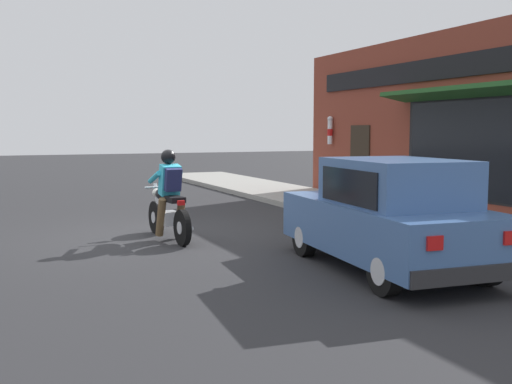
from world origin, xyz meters
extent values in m
plane|color=#2B2B2D|center=(0.00, 0.00, 0.00)|extent=(80.00, 80.00, 0.00)
cube|color=#9E9B93|center=(5.34, 3.00, 0.07)|extent=(2.60, 22.00, 0.14)
cube|color=brown|center=(6.89, -0.07, 2.10)|extent=(0.50, 11.76, 4.20)
cube|color=black|center=(6.62, -1.54, 1.55)|extent=(0.04, 4.94, 2.10)
cube|color=black|center=(6.64, -1.54, 1.55)|extent=(0.02, 5.17, 2.20)
cube|color=#2D2319|center=(6.62, 3.17, 1.05)|extent=(0.04, 0.90, 2.10)
cube|color=#235623|center=(6.29, -1.54, 2.75)|extent=(0.81, 5.64, 0.24)
cube|color=black|center=(6.61, -0.07, 3.35)|extent=(0.06, 10.00, 0.50)
cylinder|color=white|center=(6.54, 4.64, 1.90)|extent=(0.14, 0.14, 0.70)
cylinder|color=red|center=(6.54, 4.64, 1.90)|extent=(0.15, 0.15, 0.20)
sphere|color=silver|center=(6.54, 4.64, 2.30)|extent=(0.16, 0.16, 0.16)
cylinder|color=black|center=(0.11, 0.30, 0.31)|extent=(0.14, 0.63, 0.62)
cylinder|color=silver|center=(0.11, 0.30, 0.31)|extent=(0.13, 0.22, 0.22)
cylinder|color=black|center=(0.21, -1.09, 0.31)|extent=(0.14, 0.63, 0.62)
cylinder|color=silver|center=(0.21, -1.09, 0.31)|extent=(0.13, 0.22, 0.22)
cube|color=silver|center=(0.16, -0.44, 0.39)|extent=(0.31, 0.42, 0.24)
ellipsoid|color=black|center=(0.15, -0.19, 0.80)|extent=(0.33, 0.54, 0.24)
cube|color=black|center=(0.18, -0.67, 0.76)|extent=(0.30, 0.58, 0.10)
cylinder|color=silver|center=(0.12, 0.20, 0.62)|extent=(0.09, 0.33, 0.68)
cylinder|color=silver|center=(0.13, 0.08, 0.91)|extent=(0.56, 0.08, 0.04)
sphere|color=silver|center=(0.12, 0.25, 0.79)|extent=(0.16, 0.16, 0.16)
cylinder|color=silver|center=(0.35, -0.83, 0.29)|extent=(0.12, 0.55, 0.08)
cube|color=red|center=(0.20, -1.04, 0.73)|extent=(0.12, 0.07, 0.08)
cylinder|color=brown|center=(-0.01, -0.53, 0.43)|extent=(0.16, 0.36, 0.71)
cylinder|color=brown|center=(0.35, -0.50, 0.43)|extent=(0.16, 0.36, 0.71)
cube|color=#33B2D1|center=(0.17, -0.49, 1.08)|extent=(0.36, 0.35, 0.57)
cylinder|color=#33B2D1|center=(-0.05, -0.27, 1.12)|extent=(0.12, 0.52, 0.26)
cylinder|color=#33B2D1|center=(0.35, -0.24, 1.12)|extent=(0.12, 0.52, 0.26)
sphere|color=black|center=(0.16, -0.43, 1.49)|extent=(0.26, 0.26, 0.26)
cube|color=navy|center=(0.18, -0.65, 1.10)|extent=(0.30, 0.26, 0.42)
cylinder|color=black|center=(1.70, -2.67, 0.30)|extent=(0.24, 0.61, 0.60)
cylinder|color=silver|center=(1.70, -2.67, 0.30)|extent=(0.23, 0.35, 0.33)
cylinder|color=black|center=(3.14, -2.80, 0.30)|extent=(0.24, 0.61, 0.60)
cylinder|color=silver|center=(3.14, -2.80, 0.30)|extent=(0.23, 0.35, 0.33)
cylinder|color=black|center=(1.48, -5.06, 0.30)|extent=(0.24, 0.61, 0.60)
cylinder|color=silver|center=(1.48, -5.06, 0.30)|extent=(0.23, 0.35, 0.33)
cylinder|color=black|center=(2.91, -5.19, 0.30)|extent=(0.24, 0.61, 0.60)
cylinder|color=silver|center=(2.91, -5.19, 0.30)|extent=(0.23, 0.35, 0.33)
cube|color=#42669E|center=(2.31, -3.93, 0.60)|extent=(1.98, 3.84, 0.70)
cube|color=#42669E|center=(2.28, -4.18, 1.24)|extent=(1.61, 2.03, 0.66)
cube|color=black|center=(2.36, -3.31, 1.19)|extent=(1.35, 0.47, 0.51)
cube|color=black|center=(1.56, -4.11, 1.22)|extent=(0.17, 1.52, 0.46)
cube|color=black|center=(3.00, -4.25, 1.22)|extent=(0.17, 1.52, 0.46)
cube|color=silver|center=(1.98, -2.03, 0.72)|extent=(0.24, 0.06, 0.14)
cube|color=red|center=(1.62, -5.73, 0.74)|extent=(0.20, 0.06, 0.16)
cube|color=silver|center=(2.99, -2.13, 0.72)|extent=(0.24, 0.06, 0.14)
cube|color=red|center=(2.64, -5.83, 0.74)|extent=(0.20, 0.06, 0.16)
cube|color=#28282B|center=(2.48, -2.11, 0.35)|extent=(1.61, 0.27, 0.20)
cube|color=#28282B|center=(2.13, -5.75, 0.35)|extent=(1.61, 0.27, 0.20)
camera|label=1|loc=(-2.74, -10.77, 1.95)|focal=42.00mm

